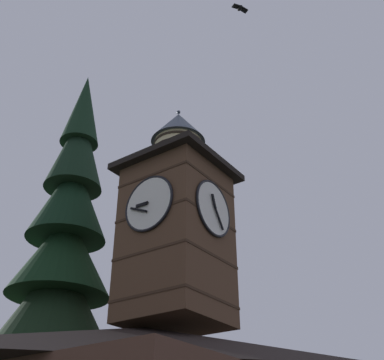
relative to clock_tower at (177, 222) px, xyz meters
name	(u,v)px	position (x,y,z in m)	size (l,w,h in m)	color
clock_tower	(177,222)	(0.00, 0.00, 0.00)	(3.95, 3.95, 9.27)	brown
pine_tree_behind	(60,280)	(0.93, -5.17, -1.55)	(5.68, 5.68, 18.98)	#473323
flying_bird_high	(240,8)	(2.09, 4.40, 6.83)	(0.65, 0.45, 0.16)	black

